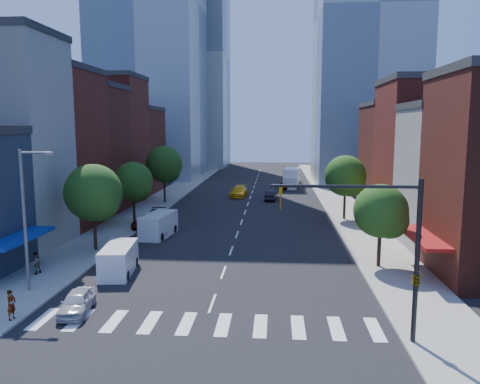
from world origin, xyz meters
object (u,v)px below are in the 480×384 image
(cargo_van_far, at_px, (158,225))
(box_truck, at_px, (292,179))
(parked_car_front, at_px, (77,302))
(parked_car_rear, at_px, (156,216))
(traffic_car_oncoming, at_px, (271,195))
(traffic_car_far, at_px, (284,186))
(parked_car_third, at_px, (148,221))
(pedestrian_far, at_px, (35,263))
(cargo_van_near, at_px, (118,260))
(parked_car_second, at_px, (162,225))
(pedestrian_near, at_px, (11,305))
(taxi, at_px, (239,191))

(cargo_van_far, height_order, box_truck, box_truck)
(parked_car_front, relative_size, parked_car_rear, 0.82)
(traffic_car_oncoming, height_order, traffic_car_far, traffic_car_oncoming)
(cargo_van_far, bearing_deg, parked_car_rear, 113.61)
(parked_car_third, distance_m, parked_car_rear, 3.07)
(box_truck, height_order, pedestrian_far, box_truck)
(parked_car_rear, xyz_separation_m, traffic_car_far, (14.60, 27.79, -0.02))
(parked_car_third, bearing_deg, parked_car_rear, 97.39)
(cargo_van_near, distance_m, cargo_van_far, 11.56)
(parked_car_third, distance_m, traffic_car_far, 34.14)
(parked_car_second, relative_size, traffic_car_far, 1.27)
(traffic_car_far, relative_size, pedestrian_near, 2.29)
(box_truck, bearing_deg, pedestrian_far, -105.76)
(parked_car_rear, distance_m, taxi, 20.81)
(pedestrian_far, bearing_deg, parked_car_rear, -171.28)
(cargo_van_far, height_order, pedestrian_far, cargo_van_far)
(parked_car_second, relative_size, parked_car_rear, 1.04)
(parked_car_rear, height_order, pedestrian_near, pedestrian_near)
(parked_car_rear, relative_size, cargo_van_far, 0.84)
(pedestrian_near, bearing_deg, traffic_car_far, -8.05)
(parked_car_front, height_order, pedestrian_near, pedestrian_near)
(traffic_car_oncoming, relative_size, box_truck, 0.51)
(parked_car_second, height_order, parked_car_third, parked_car_second)
(cargo_van_far, bearing_deg, box_truck, 76.65)
(traffic_car_far, bearing_deg, cargo_van_near, 79.57)
(parked_car_rear, bearing_deg, cargo_van_far, -77.68)
(pedestrian_near, bearing_deg, parked_car_front, -55.57)
(parked_car_third, height_order, traffic_car_far, parked_car_third)
(traffic_car_far, distance_m, pedestrian_near, 56.88)
(parked_car_third, relative_size, cargo_van_far, 0.89)
(cargo_van_far, bearing_deg, pedestrian_near, -91.14)
(parked_car_front, distance_m, traffic_car_oncoming, 43.00)
(parked_car_rear, height_order, pedestrian_far, pedestrian_far)
(parked_car_third, bearing_deg, pedestrian_near, -85.02)
(parked_car_second, distance_m, taxi, 25.13)
(parked_car_second, distance_m, traffic_car_far, 35.27)
(traffic_car_oncoming, xyz_separation_m, pedestrian_near, (-13.58, -43.18, 0.28))
(parked_car_second, height_order, pedestrian_far, pedestrian_far)
(cargo_van_near, bearing_deg, traffic_car_far, 68.21)
(parked_car_rear, bearing_deg, box_truck, 58.26)
(pedestrian_near, xyz_separation_m, pedestrian_far, (-2.72, 7.72, -0.03))
(cargo_van_near, relative_size, pedestrian_far, 3.19)
(parked_car_rear, bearing_deg, pedestrian_near, -96.14)
(taxi, bearing_deg, parked_car_rear, -107.82)
(parked_car_second, height_order, parked_car_rear, parked_car_second)
(parked_car_front, height_order, traffic_car_oncoming, traffic_car_oncoming)
(traffic_car_oncoming, xyz_separation_m, pedestrian_far, (-16.30, -35.45, 0.25))
(parked_car_rear, bearing_deg, parked_car_second, -72.82)
(parked_car_front, relative_size, pedestrian_far, 2.35)
(parked_car_third, height_order, cargo_van_far, cargo_van_far)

